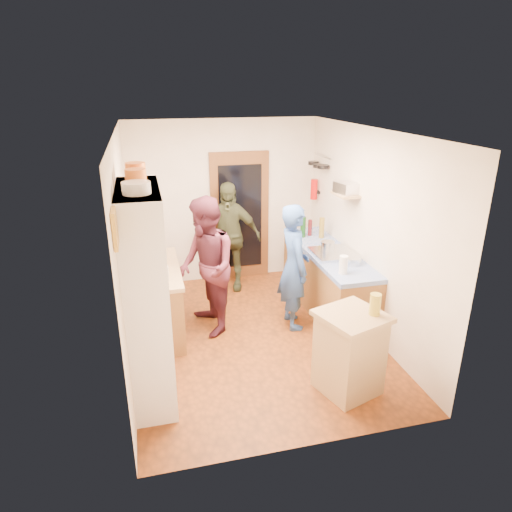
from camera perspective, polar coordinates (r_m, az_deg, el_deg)
name	(u,v)px	position (r m, az deg, el deg)	size (l,w,h in m)	color
floor	(254,336)	(6.06, -0.24, -9.99)	(3.00, 4.00, 0.02)	brown
ceiling	(254,130)	(5.22, -0.28, 15.51)	(3.00, 4.00, 0.02)	silver
wall_back	(224,202)	(7.39, -4.01, 6.74)	(3.00, 0.02, 2.60)	silver
wall_front	(313,321)	(3.74, 7.20, -8.01)	(3.00, 0.02, 2.60)	silver
wall_left	(125,252)	(5.37, -16.11, 0.45)	(0.02, 4.00, 2.60)	silver
wall_right	(368,232)	(6.03, 13.84, 2.89)	(0.02, 4.00, 2.60)	silver
door_frame	(240,217)	(7.46, -2.01, 4.93)	(0.95, 0.06, 2.10)	brown
door_glass	(240,217)	(7.43, -1.96, 4.86)	(0.70, 0.02, 1.70)	black
hutch_body	(147,296)	(4.70, -13.48, -4.92)	(0.40, 1.20, 2.20)	white
hutch_top_shelf	(137,190)	(4.35, -14.67, 8.01)	(0.40, 1.14, 0.04)	white
plate_stack	(136,188)	(4.09, -14.74, 8.24)	(0.25, 0.25, 0.10)	white
orange_pot_a	(136,177)	(4.41, -14.80, 9.48)	(0.20, 0.20, 0.16)	orange
orange_pot_b	(136,172)	(4.66, -14.82, 10.17)	(0.20, 0.20, 0.17)	orange
left_counter_base	(157,301)	(6.12, -12.31, -5.57)	(0.60, 1.40, 0.85)	brown
left_counter_top	(154,270)	(5.93, -12.64, -1.67)	(0.64, 1.44, 0.05)	tan
toaster	(159,273)	(5.55, -12.06, -2.04)	(0.22, 0.15, 0.16)	white
kettle	(150,267)	(5.74, -13.16, -1.30)	(0.15, 0.15, 0.17)	white
orange_bowl	(159,258)	(6.11, -12.02, -0.29)	(0.18, 0.18, 0.08)	orange
chopping_board	(154,253)	(6.40, -12.67, 0.38)	(0.30, 0.22, 0.03)	tan
right_counter_base	(327,282)	(6.63, 8.85, -3.23)	(0.60, 2.20, 0.84)	brown
right_counter_top	(329,253)	(6.46, 9.06, 0.42)	(0.62, 2.22, 0.06)	#0535A0
hob	(333,253)	(6.31, 9.65, 0.35)	(0.55, 0.58, 0.04)	silver
pot_on_hob	(328,246)	(6.34, 8.94, 1.29)	(0.19, 0.19, 0.12)	silver
bottle_a	(303,227)	(6.93, 5.90, 3.63)	(0.08, 0.08, 0.31)	#143F14
bottle_b	(310,228)	(7.03, 6.76, 3.54)	(0.06, 0.06, 0.25)	#591419
bottle_c	(322,228)	(6.93, 8.22, 3.51)	(0.08, 0.08, 0.31)	olive
paper_towel	(343,265)	(5.67, 10.87, -1.09)	(0.11, 0.11, 0.23)	white
mixing_bowl	(352,260)	(6.02, 11.91, -0.53)	(0.24, 0.24, 0.09)	silver
island_base	(349,355)	(4.98, 11.57, -12.01)	(0.55, 0.55, 0.86)	tan
island_top	(352,316)	(4.75, 11.96, -7.38)	(0.62, 0.62, 0.05)	tan
cutting_board	(345,315)	(4.75, 11.11, -7.21)	(0.35, 0.28, 0.02)	white
oil_jar	(375,304)	(4.74, 14.67, -5.87)	(0.11, 0.11, 0.22)	#AD9E2D
pan_rail	(323,156)	(7.19, 8.36, 12.27)	(0.02, 0.02, 0.65)	silver
pan_hang_a	(323,167)	(7.02, 8.38, 10.99)	(0.18, 0.18, 0.05)	black
pan_hang_b	(318,166)	(7.21, 7.77, 11.12)	(0.16, 0.16, 0.05)	black
pan_hang_c	(313,163)	(7.39, 7.20, 11.46)	(0.17, 0.17, 0.05)	black
wall_shelf	(345,195)	(6.25, 11.12, 7.55)	(0.26, 0.42, 0.03)	tan
radio	(346,188)	(6.23, 11.18, 8.35)	(0.22, 0.30, 0.15)	silver
ext_bracket	(317,192)	(7.46, 7.68, 7.92)	(0.06, 0.10, 0.04)	black
fire_extinguisher	(314,189)	(7.43, 7.26, 8.27)	(0.11, 0.11, 0.32)	red
picture_frame	(115,229)	(3.66, -17.23, 3.29)	(0.03, 0.25, 0.30)	gold
person_hob	(297,267)	(5.97, 5.13, -1.44)	(0.61, 0.40, 1.68)	#2B4D91
person_left	(208,266)	(5.87, -6.06, -1.21)	(0.88, 0.68, 1.80)	#4A1D29
person_back	(229,237)	(7.09, -3.43, 2.43)	(1.01, 0.42, 1.72)	#353B23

